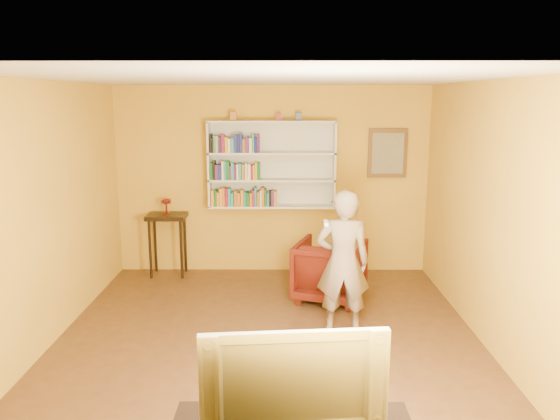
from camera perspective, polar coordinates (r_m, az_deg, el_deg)
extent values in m
cube|color=#4A2E17|center=(5.92, -1.29, -14.22)|extent=(5.30, 5.80, 0.12)
cube|color=gold|center=(7.93, -0.83, 3.13)|extent=(5.30, 0.04, 2.70)
cube|color=gold|center=(3.04, -2.73, -10.95)|extent=(5.30, 0.04, 2.70)
cube|color=gold|center=(5.97, -23.70, -0.67)|extent=(0.04, 5.80, 2.70)
cube|color=gold|center=(5.85, 21.48, -0.73)|extent=(0.04, 5.80, 2.70)
cube|color=silver|center=(5.33, -1.42, 13.88)|extent=(5.30, 5.80, 0.06)
cube|color=silver|center=(7.86, -0.84, 4.89)|extent=(1.80, 0.03, 1.20)
cube|color=silver|center=(7.80, -7.40, 4.74)|extent=(0.03, 0.28, 1.20)
cube|color=silver|center=(7.76, 5.71, 4.75)|extent=(0.03, 0.28, 1.20)
cube|color=silver|center=(7.83, -0.85, 0.41)|extent=(1.80, 0.28, 0.03)
cube|color=silver|center=(7.76, -0.86, 3.17)|extent=(1.80, 0.28, 0.03)
cube|color=silver|center=(7.71, -0.86, 5.96)|extent=(1.80, 0.28, 0.03)
cube|color=silver|center=(7.68, -0.87, 9.23)|extent=(1.80, 0.28, 0.03)
cube|color=orange|center=(7.83, -7.00, 1.28)|extent=(0.04, 0.19, 0.23)
cube|color=#166324|center=(7.81, -6.70, 1.28)|extent=(0.03, 0.17, 0.23)
cube|color=orange|center=(7.81, -6.46, 1.17)|extent=(0.03, 0.15, 0.20)
cube|color=orange|center=(7.81, -6.14, 1.37)|extent=(0.04, 0.18, 0.25)
cube|color=#C26826|center=(7.80, -5.86, 1.41)|extent=(0.03, 0.17, 0.27)
cube|color=maroon|center=(7.79, -5.56, 1.37)|extent=(0.03, 0.16, 0.26)
cube|color=teal|center=(7.79, -5.28, 1.37)|extent=(0.03, 0.17, 0.26)
cube|color=teal|center=(7.79, -4.98, 1.15)|extent=(0.04, 0.17, 0.19)
cube|color=olive|center=(7.78, -4.62, 1.25)|extent=(0.04, 0.17, 0.22)
cube|color=#C26826|center=(7.78, -4.29, 1.15)|extent=(0.04, 0.16, 0.20)
cube|color=orange|center=(7.77, -3.96, 1.28)|extent=(0.04, 0.15, 0.23)
cube|color=teal|center=(7.78, -3.67, 1.20)|extent=(0.03, 0.18, 0.20)
cube|color=#166324|center=(7.78, -3.37, 1.19)|extent=(0.04, 0.19, 0.20)
cube|color=#C26826|center=(7.76, -3.03, 1.13)|extent=(0.04, 0.15, 0.19)
cube|color=maroon|center=(7.77, -2.76, 1.29)|extent=(0.03, 0.17, 0.23)
cube|color=teal|center=(7.77, -2.54, 1.42)|extent=(0.03, 0.18, 0.27)
cube|color=olive|center=(7.77, -2.24, 1.21)|extent=(0.04, 0.18, 0.21)
cube|color=silver|center=(7.77, -1.99, 1.29)|extent=(0.02, 0.18, 0.23)
cube|color=#C26826|center=(7.76, -1.76, 1.42)|extent=(0.03, 0.18, 0.27)
cube|color=#166324|center=(7.76, -1.50, 1.35)|extent=(0.03, 0.18, 0.25)
cube|color=teal|center=(7.75, -1.26, 1.14)|extent=(0.03, 0.15, 0.19)
cube|color=black|center=(7.76, -1.04, 1.22)|extent=(0.03, 0.17, 0.21)
cube|color=#542163|center=(7.76, -0.79, 1.28)|extent=(0.03, 0.18, 0.23)
cube|color=#C26826|center=(7.75, -0.48, 1.23)|extent=(0.04, 0.15, 0.22)
cube|color=#166324|center=(7.75, -7.13, 4.05)|extent=(0.03, 0.14, 0.24)
cube|color=black|center=(7.75, -6.86, 4.16)|extent=(0.03, 0.16, 0.26)
cube|color=#542163|center=(7.75, -6.58, 3.98)|extent=(0.04, 0.17, 0.21)
cube|color=navy|center=(7.75, -6.25, 3.98)|extent=(0.04, 0.17, 0.21)
cube|color=silver|center=(7.74, -5.95, 4.17)|extent=(0.03, 0.17, 0.26)
cube|color=teal|center=(7.73, -5.71, 4.15)|extent=(0.02, 0.15, 0.26)
cube|color=#166324|center=(7.74, -5.43, 4.16)|extent=(0.04, 0.18, 0.26)
cube|color=#542163|center=(7.73, -5.16, 3.94)|extent=(0.02, 0.16, 0.20)
cube|color=teal|center=(7.72, -4.95, 4.08)|extent=(0.03, 0.15, 0.24)
cube|color=#542163|center=(7.72, -4.70, 4.02)|extent=(0.03, 0.15, 0.22)
cube|color=silver|center=(7.73, -4.42, 4.01)|extent=(0.03, 0.18, 0.22)
cube|color=teal|center=(7.72, -4.15, 4.06)|extent=(0.04, 0.16, 0.23)
cube|color=olive|center=(7.71, -3.83, 4.02)|extent=(0.04, 0.16, 0.22)
cube|color=silver|center=(7.72, -3.52, 4.09)|extent=(0.03, 0.18, 0.24)
cube|color=silver|center=(7.72, -3.21, 4.03)|extent=(0.04, 0.19, 0.22)
cube|color=maroon|center=(7.72, -2.96, 3.95)|extent=(0.02, 0.18, 0.20)
cube|color=orange|center=(7.71, -2.74, 3.99)|extent=(0.03, 0.16, 0.21)
cube|color=orange|center=(7.69, -2.50, 4.12)|extent=(0.03, 0.15, 0.25)
cube|color=#166324|center=(7.69, -2.23, 4.09)|extent=(0.04, 0.14, 0.24)
cube|color=black|center=(7.72, -7.22, 6.94)|extent=(0.02, 0.18, 0.26)
cube|color=black|center=(7.73, -7.00, 6.74)|extent=(0.02, 0.18, 0.20)
cube|color=teal|center=(7.71, -6.82, 6.90)|extent=(0.02, 0.16, 0.25)
cube|color=orange|center=(7.72, -6.56, 6.86)|extent=(0.03, 0.18, 0.23)
cube|color=navy|center=(7.71, -6.27, 6.82)|extent=(0.03, 0.18, 0.22)
cube|color=maroon|center=(7.69, -5.95, 6.92)|extent=(0.04, 0.15, 0.25)
cube|color=orange|center=(7.69, -5.60, 6.80)|extent=(0.04, 0.16, 0.22)
cube|color=silver|center=(7.70, -5.28, 6.73)|extent=(0.03, 0.19, 0.19)
cube|color=teal|center=(7.68, -4.97, 6.75)|extent=(0.04, 0.14, 0.20)
cube|color=navy|center=(7.69, -4.62, 6.95)|extent=(0.04, 0.19, 0.25)
cube|color=navy|center=(7.68, -4.34, 6.94)|extent=(0.03, 0.17, 0.25)
cube|color=navy|center=(7.67, -4.07, 7.01)|extent=(0.04, 0.15, 0.27)
cube|color=olive|center=(7.66, -3.77, 6.73)|extent=(0.03, 0.14, 0.19)
cube|color=#542163|center=(7.67, -3.45, 6.79)|extent=(0.04, 0.16, 0.21)
cube|color=silver|center=(7.66, -3.08, 6.77)|extent=(0.04, 0.14, 0.20)
cube|color=teal|center=(7.67, -2.78, 6.99)|extent=(0.02, 0.18, 0.26)
cube|color=navy|center=(7.67, -2.53, 6.80)|extent=(0.03, 0.17, 0.21)
cube|color=#542163|center=(7.67, -2.27, 6.97)|extent=(0.03, 0.18, 0.25)
cube|color=#B16B32|center=(7.71, -4.90, 9.74)|extent=(0.09, 0.09, 0.12)
cube|color=#91303C|center=(7.68, -0.12, 9.71)|extent=(0.07, 0.07, 0.10)
cube|color=#465175|center=(7.68, 1.97, 9.74)|extent=(0.08, 0.08, 0.11)
cube|color=#563918|center=(7.97, 11.16, 5.85)|extent=(0.55, 0.04, 0.70)
cube|color=gray|center=(7.95, 11.20, 5.83)|extent=(0.45, 0.02, 0.58)
cylinder|color=black|center=(7.93, -13.41, -4.06)|extent=(0.04, 0.04, 0.84)
cylinder|color=black|center=(7.84, -10.28, -4.11)|extent=(0.04, 0.04, 0.84)
cylinder|color=black|center=(8.23, -12.89, -3.47)|extent=(0.04, 0.04, 0.84)
cylinder|color=black|center=(8.14, -9.87, -3.51)|extent=(0.04, 0.04, 0.84)
cube|color=black|center=(7.93, -11.75, -0.64)|extent=(0.55, 0.42, 0.06)
cylinder|color=maroon|center=(7.92, -11.76, -0.37)|extent=(0.10, 0.10, 0.02)
cylinder|color=maroon|center=(7.91, -11.78, 0.13)|extent=(0.03, 0.03, 0.12)
ellipsoid|color=maroon|center=(7.89, -11.81, 0.88)|extent=(0.13, 0.13, 0.09)
cylinder|color=beige|center=(7.87, -11.34, 0.84)|extent=(0.01, 0.01, 0.10)
cylinder|color=beige|center=(7.91, -11.36, 0.89)|extent=(0.01, 0.01, 0.10)
cylinder|color=beige|center=(7.94, -11.53, 0.92)|extent=(0.01, 0.01, 0.10)
cylinder|color=beige|center=(7.95, -11.78, 0.93)|extent=(0.01, 0.01, 0.10)
cylinder|color=beige|center=(7.94, -12.04, 0.91)|extent=(0.01, 0.01, 0.10)
cylinder|color=beige|center=(7.92, -12.23, 0.87)|extent=(0.01, 0.01, 0.10)
cylinder|color=beige|center=(7.88, -12.29, 0.82)|extent=(0.01, 0.01, 0.10)
cylinder|color=beige|center=(7.85, -12.20, 0.77)|extent=(0.01, 0.01, 0.10)
cylinder|color=beige|center=(7.83, -11.98, 0.75)|extent=(0.01, 0.01, 0.10)
cylinder|color=beige|center=(7.82, -11.71, 0.76)|extent=(0.01, 0.01, 0.10)
cylinder|color=beige|center=(7.84, -11.47, 0.79)|extent=(0.01, 0.01, 0.10)
imported|color=#3E0804|center=(6.96, 5.27, -6.30)|extent=(1.04, 1.06, 0.76)
imported|color=#7F6E5D|center=(5.90, 6.58, -5.48)|extent=(0.59, 0.39, 1.58)
cube|color=white|center=(5.40, 4.82, -1.37)|extent=(0.04, 0.15, 0.04)
imported|color=black|center=(3.49, 1.31, -16.71)|extent=(1.14, 0.25, 0.65)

